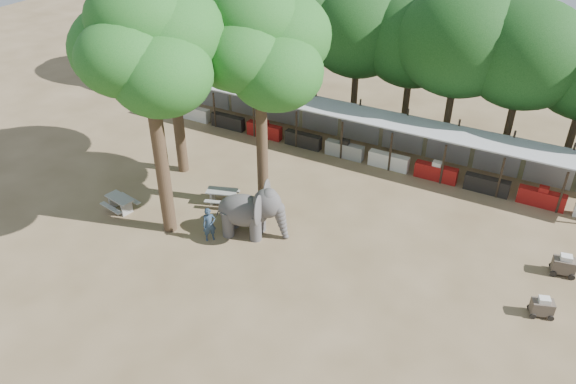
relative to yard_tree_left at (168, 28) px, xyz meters
The scene contains 12 objects.
ground 14.23m from the yard_tree_left, 38.20° to the right, with size 100.00×100.00×0.00m, color brown.
vendor_stalls 13.30m from the yard_tree_left, 36.06° to the left, with size 28.00×2.99×2.80m.
yard_tree_left is the anchor object (origin of this frame).
yard_tree_center 5.92m from the yard_tree_left, 59.04° to the right, with size 7.10×6.90×12.04m.
yard_tree_back 6.09m from the yard_tree_left, ahead, with size 7.10×6.90×11.36m.
backdrop_trees 15.17m from the yard_tree_left, 52.28° to the left, with size 46.46×5.95×8.33m.
elephant 10.38m from the yard_tree_left, 27.38° to the right, with size 3.64×2.67×2.70m.
handler 10.35m from the yard_tree_left, 42.66° to the right, with size 0.63×0.42×1.75m, color #26384C.
picnic_table_near 9.23m from the yard_tree_left, 91.60° to the right, with size 1.83×1.70×0.79m.
picnic_table_far 8.95m from the yard_tree_left, 26.49° to the right, with size 1.98×1.89×0.80m.
cart_front 21.70m from the yard_tree_left, ahead, with size 1.10×0.89×0.92m.
cart_back 21.96m from the yard_tree_left, ahead, with size 1.15×0.86×1.02m.
Camera 1 is at (9.82, -15.00, 16.47)m, focal length 35.00 mm.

